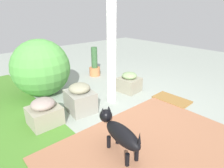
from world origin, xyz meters
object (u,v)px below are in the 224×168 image
(stone_planter_nearest, at_px, (129,83))
(doormat, at_px, (172,99))
(stone_planter_mid, at_px, (80,98))
(stone_planter_far, at_px, (44,113))
(porch_pillar, at_px, (111,30))
(dog, at_px, (120,132))
(round_shrub, at_px, (41,68))
(terracotta_pot_tall, at_px, (95,66))

(stone_planter_nearest, relative_size, doormat, 0.70)
(doormat, bearing_deg, stone_planter_mid, 62.02)
(stone_planter_far, relative_size, doormat, 0.68)
(porch_pillar, xyz_separation_m, stone_planter_mid, (0.09, 0.60, -1.03))
(stone_planter_nearest, relative_size, dog, 0.64)
(stone_planter_far, bearing_deg, porch_pillar, -94.66)
(doormat, bearing_deg, stone_planter_nearest, 19.09)
(porch_pillar, height_order, stone_planter_far, porch_pillar)
(stone_planter_far, relative_size, round_shrub, 0.40)
(stone_planter_far, xyz_separation_m, terracotta_pot_tall, (1.28, -1.83, 0.07))
(stone_planter_nearest, bearing_deg, porch_pillar, 102.54)
(stone_planter_far, relative_size, dog, 0.62)
(porch_pillar, height_order, stone_planter_mid, porch_pillar)
(stone_planter_nearest, xyz_separation_m, dog, (-1.17, 1.37, 0.09))
(porch_pillar, bearing_deg, stone_planter_nearest, -77.46)
(stone_planter_far, height_order, dog, dog)
(stone_planter_nearest, xyz_separation_m, stone_planter_far, (-0.03, 1.78, 0.01))
(doormat, bearing_deg, dog, 101.98)
(terracotta_pot_tall, bearing_deg, round_shrub, 100.37)
(doormat, bearing_deg, stone_planter_far, 69.07)
(porch_pillar, relative_size, terracotta_pot_tall, 3.51)
(porch_pillar, distance_m, round_shrub, 1.54)
(stone_planter_mid, distance_m, dog, 1.15)
(terracotta_pot_tall, bearing_deg, stone_planter_mid, 136.14)
(stone_planter_far, xyz_separation_m, doormat, (-0.79, -2.06, -0.17))
(round_shrub, xyz_separation_m, doormat, (-1.80, -1.65, -0.52))
(stone_planter_far, xyz_separation_m, dog, (-1.14, -0.41, 0.09))
(stone_planter_nearest, distance_m, stone_planter_mid, 1.18)
(stone_planter_far, distance_m, terracotta_pot_tall, 2.23)
(dog, relative_size, doormat, 1.09)
(round_shrub, bearing_deg, dog, 179.77)
(porch_pillar, distance_m, stone_planter_far, 1.60)
(stone_planter_nearest, bearing_deg, dog, 130.52)
(stone_planter_far, bearing_deg, dog, -160.45)
(stone_planter_mid, bearing_deg, round_shrub, 10.14)
(stone_planter_nearest, distance_m, round_shrub, 1.72)
(porch_pillar, height_order, doormat, porch_pillar)
(stone_planter_nearest, distance_m, dog, 1.81)
(stone_planter_far, distance_m, round_shrub, 1.15)
(stone_planter_nearest, relative_size, stone_planter_far, 1.03)
(stone_planter_nearest, bearing_deg, stone_planter_mid, 92.10)
(stone_planter_mid, bearing_deg, stone_planter_far, 89.02)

